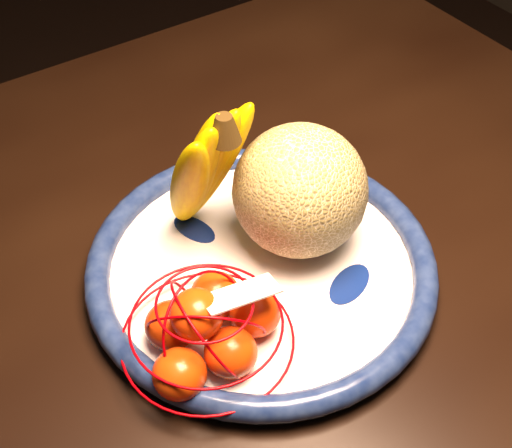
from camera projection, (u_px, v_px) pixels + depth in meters
dining_table at (90, 369)px, 0.77m from camera, size 1.51×0.91×0.76m
fruit_bowl at (261, 266)px, 0.75m from camera, size 0.37×0.37×0.03m
cantaloupe at (300, 191)px, 0.73m from camera, size 0.14×0.14×0.14m
banana_bunch at (200, 167)px, 0.72m from camera, size 0.12×0.12×0.19m
mandarin_bag at (208, 328)px, 0.66m from camera, size 0.17×0.17×0.10m
price_tag at (241, 294)px, 0.63m from camera, size 0.07×0.04×0.01m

